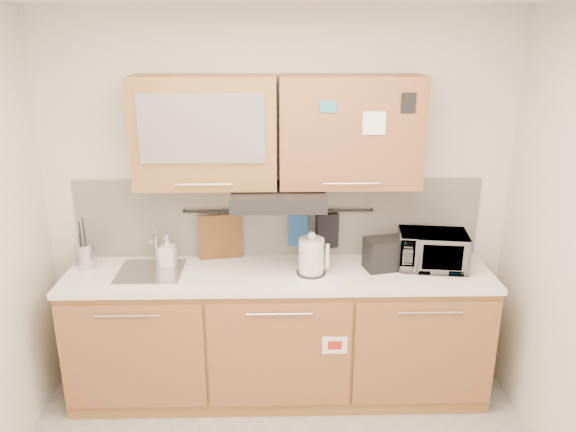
{
  "coord_description": "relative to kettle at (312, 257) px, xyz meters",
  "views": [
    {
      "loc": [
        -0.02,
        -2.23,
        2.43
      ],
      "look_at": [
        0.06,
        1.05,
        1.36
      ],
      "focal_mm": 35.0,
      "sensor_mm": 36.0,
      "label": 1
    }
  ],
  "objects": [
    {
      "name": "wall_back",
      "position": [
        -0.21,
        0.35,
        0.26
      ],
      "size": [
        3.2,
        0.0,
        3.2
      ],
      "primitive_type": "plane",
      "rotation": [
        1.57,
        0.0,
        0.0
      ],
      "color": "silver",
      "rests_on": "ground"
    },
    {
      "name": "base_cabinet",
      "position": [
        -0.21,
        0.04,
        -0.63
      ],
      "size": [
        2.8,
        0.64,
        0.88
      ],
      "color": "#9A6436",
      "rests_on": "floor"
    },
    {
      "name": "countertop",
      "position": [
        -0.21,
        0.04,
        -0.14
      ],
      "size": [
        2.82,
        0.62,
        0.04
      ],
      "primitive_type": "cube",
      "color": "white",
      "rests_on": "base_cabinet"
    },
    {
      "name": "backsplash",
      "position": [
        -0.21,
        0.33,
        0.16
      ],
      "size": [
        2.8,
        0.02,
        0.56
      ],
      "primitive_type": "cube",
      "color": "silver",
      "rests_on": "countertop"
    },
    {
      "name": "upper_cabinets",
      "position": [
        -0.22,
        0.17,
        0.79
      ],
      "size": [
        1.82,
        0.37,
        0.7
      ],
      "color": "#9A6436",
      "rests_on": "wall_back"
    },
    {
      "name": "range_hood",
      "position": [
        -0.21,
        0.1,
        0.38
      ],
      "size": [
        0.6,
        0.46,
        0.1
      ],
      "primitive_type": "cube",
      "color": "black",
      "rests_on": "upper_cabinets"
    },
    {
      "name": "sink",
      "position": [
        -1.06,
        0.05,
        -0.11
      ],
      "size": [
        0.42,
        0.4,
        0.26
      ],
      "color": "silver",
      "rests_on": "countertop"
    },
    {
      "name": "utensil_rail",
      "position": [
        -0.21,
        0.3,
        0.22
      ],
      "size": [
        1.3,
        0.02,
        0.02
      ],
      "primitive_type": "cylinder",
      "rotation": [
        0.0,
        1.57,
        0.0
      ],
      "color": "black",
      "rests_on": "backsplash"
    },
    {
      "name": "utensil_crock",
      "position": [
        -1.51,
        0.15,
        -0.03
      ],
      "size": [
        0.18,
        0.18,
        0.34
      ],
      "rotation": [
        0.0,
        0.0,
        0.36
      ],
      "color": "#BCBCC1",
      "rests_on": "countertop"
    },
    {
      "name": "kettle",
      "position": [
        0.0,
        0.0,
        0.0
      ],
      "size": [
        0.21,
        0.19,
        0.29
      ],
      "rotation": [
        0.0,
        0.0,
        -0.15
      ],
      "color": "silver",
      "rests_on": "countertop"
    },
    {
      "name": "toaster",
      "position": [
        0.5,
        0.08,
        -0.01
      ],
      "size": [
        0.31,
        0.23,
        0.21
      ],
      "rotation": [
        0.0,
        0.0,
        0.22
      ],
      "color": "black",
      "rests_on": "countertop"
    },
    {
      "name": "microwave",
      "position": [
        0.82,
        0.09,
        0.01
      ],
      "size": [
        0.48,
        0.36,
        0.25
      ],
      "primitive_type": "imported",
      "rotation": [
        0.0,
        0.0,
        -0.13
      ],
      "color": "#999999",
      "rests_on": "countertop"
    },
    {
      "name": "soap_bottle",
      "position": [
        -0.96,
        0.15,
        -0.01
      ],
      "size": [
        0.1,
        0.11,
        0.22
      ],
      "primitive_type": "imported",
      "rotation": [
        0.0,
        0.0,
        -0.07
      ],
      "color": "#999999",
      "rests_on": "countertop"
    },
    {
      "name": "cutting_board",
      "position": [
        -0.62,
        0.28,
        0.02
      ],
      "size": [
        0.3,
        0.06,
        0.37
      ],
      "primitive_type": "cube",
      "rotation": [
        0.0,
        0.0,
        0.14
      ],
      "color": "brown",
      "rests_on": "utensil_rail"
    },
    {
      "name": "oven_mitt",
      "position": [
        -0.08,
        0.28,
        0.09
      ],
      "size": [
        0.14,
        0.07,
        0.23
      ],
      "primitive_type": "cube",
      "rotation": [
        0.0,
        0.0,
        -0.23
      ],
      "color": "#1E4C89",
      "rests_on": "utensil_rail"
    },
    {
      "name": "dark_pouch",
      "position": [
        0.12,
        0.28,
        0.08
      ],
      "size": [
        0.16,
        0.09,
        0.25
      ],
      "primitive_type": "cube",
      "rotation": [
        0.0,
        0.0,
        0.28
      ],
      "color": "black",
      "rests_on": "utensil_rail"
    },
    {
      "name": "pot_holder",
      "position": [
        0.11,
        0.28,
        0.13
      ],
      "size": [
        0.12,
        0.03,
        0.15
      ],
      "primitive_type": "cube",
      "rotation": [
        0.0,
        0.0,
        0.14
      ],
      "color": "#B6182E",
      "rests_on": "utensil_rail"
    }
  ]
}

